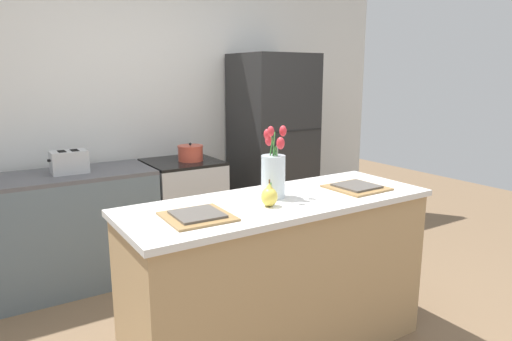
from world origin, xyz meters
name	(u,v)px	position (x,y,z in m)	size (l,w,h in m)	color
back_wall	(152,106)	(0.00, 2.00, 1.35)	(5.20, 0.08, 2.70)	silver
kitchen_island	(279,277)	(0.00, 0.00, 0.47)	(1.80, 0.66, 0.95)	tan
back_counter	(41,235)	(-1.06, 1.60, 0.45)	(1.68, 0.60, 0.90)	slate
stove_range	(184,211)	(0.10, 1.60, 0.45)	(0.60, 0.61, 0.90)	#B2B5B7
refrigerator	(273,150)	(1.05, 1.60, 0.91)	(0.68, 0.67, 1.82)	black
flower_vase	(273,172)	(-0.01, 0.05, 1.09)	(0.16, 0.17, 0.42)	silver
pear_figurine	(269,196)	(-0.13, -0.08, 1.00)	(0.09, 0.09, 0.15)	#E5CC4C
plate_setting_left	(197,216)	(-0.54, -0.06, 0.96)	(0.32, 0.32, 0.02)	olive
plate_setting_right	(357,187)	(0.54, -0.06, 0.96)	(0.32, 0.32, 0.02)	olive
toaster	(69,162)	(-0.82, 1.59, 0.99)	(0.28, 0.18, 0.17)	#B7BABC
cooking_pot	(191,153)	(0.16, 1.56, 0.97)	(0.22, 0.22, 0.16)	#CC4C38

